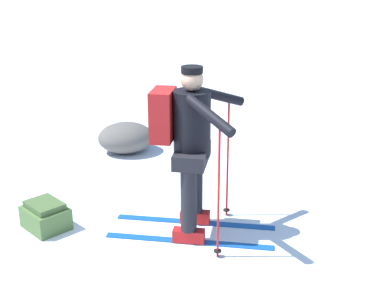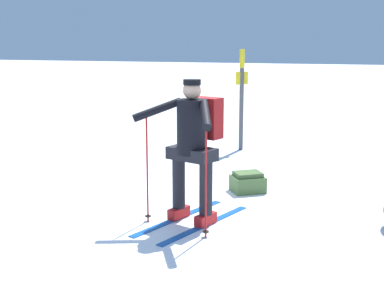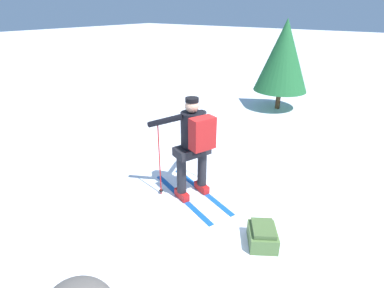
% 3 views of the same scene
% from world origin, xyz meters
% --- Properties ---
extents(ground_plane, '(80.00, 80.00, 0.00)m').
position_xyz_m(ground_plane, '(0.00, 0.00, 0.00)').
color(ground_plane, white).
extents(skier, '(1.68, 1.17, 1.65)m').
position_xyz_m(skier, '(0.51, 0.30, 0.96)').
color(skier, '#144C9E').
rests_on(skier, ground_plane).
extents(dropped_backpack, '(0.53, 0.55, 0.28)m').
position_xyz_m(dropped_backpack, '(-0.86, 0.66, 0.13)').
color(dropped_backpack, '#4C6B38').
rests_on(dropped_backpack, ground_plane).
extents(trail_marker, '(0.16, 0.21, 1.90)m').
position_xyz_m(trail_marker, '(-3.65, -0.04, 1.12)').
color(trail_marker, '#4C4C51').
rests_on(trail_marker, ground_plane).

